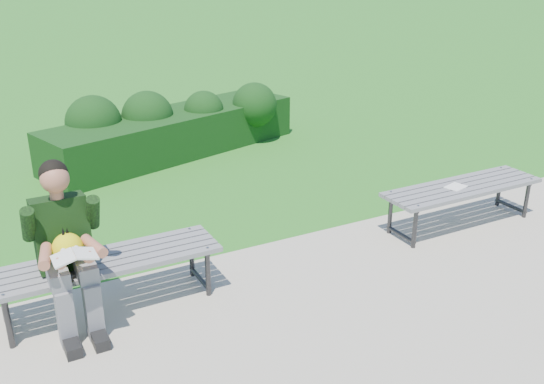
# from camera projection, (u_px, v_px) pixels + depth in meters

# --- Properties ---
(ground) EXTENTS (80.00, 80.00, 0.00)m
(ground) POSITION_uv_depth(u_px,v_px,m) (255.00, 248.00, 6.00)
(ground) COLOR #2F6819
(ground) RESTS_ON ground
(walkway) EXTENTS (30.00, 3.50, 0.02)m
(walkway) POSITION_uv_depth(u_px,v_px,m) (358.00, 340.00, 4.56)
(walkway) COLOR #AB9D90
(walkway) RESTS_ON ground
(hedge) EXTENTS (3.94, 2.02, 0.95)m
(hedge) POSITION_uv_depth(u_px,v_px,m) (171.00, 126.00, 8.67)
(hedge) COLOR #204415
(hedge) RESTS_ON ground
(bench_left) EXTENTS (1.80, 0.50, 0.46)m
(bench_left) POSITION_uv_depth(u_px,v_px,m) (107.00, 265.00, 4.82)
(bench_left) COLOR gray
(bench_left) RESTS_ON walkway
(bench_right) EXTENTS (1.80, 0.50, 0.46)m
(bench_right) POSITION_uv_depth(u_px,v_px,m) (462.00, 190.00, 6.32)
(bench_right) COLOR gray
(bench_right) RESTS_ON walkway
(seated_boy) EXTENTS (0.56, 0.76, 1.31)m
(seated_boy) POSITION_uv_depth(u_px,v_px,m) (66.00, 244.00, 4.50)
(seated_boy) COLOR gray
(seated_boy) RESTS_ON walkway
(paper_sheet) EXTENTS (0.26, 0.21, 0.01)m
(paper_sheet) POSITION_uv_depth(u_px,v_px,m) (456.00, 187.00, 6.25)
(paper_sheet) COLOR white
(paper_sheet) RESTS_ON bench_right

